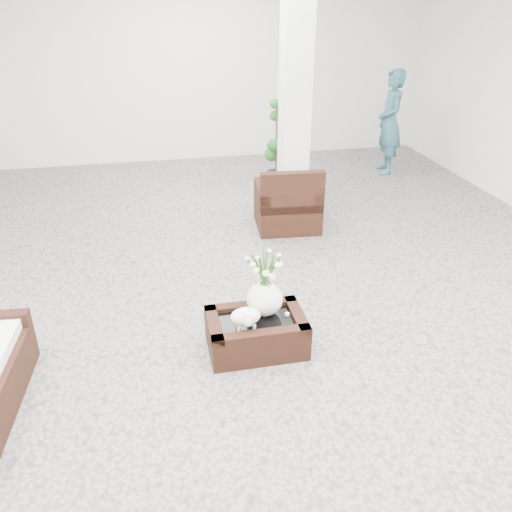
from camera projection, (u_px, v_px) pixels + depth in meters
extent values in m
plane|color=gray|center=(254.00, 302.00, 5.73)|extent=(11.00, 11.00, 0.00)
cube|color=white|center=(295.00, 88.00, 7.58)|extent=(0.40, 0.40, 3.50)
cube|color=black|center=(256.00, 334.00, 4.95)|extent=(0.90, 0.60, 0.31)
ellipsoid|color=white|center=(246.00, 318.00, 4.72)|extent=(0.28, 0.23, 0.21)
cylinder|color=white|center=(287.00, 314.00, 4.94)|extent=(0.04, 0.04, 0.03)
cube|color=black|center=(287.00, 196.00, 7.35)|extent=(0.92, 0.89, 0.91)
imported|color=#2D5864|center=(390.00, 122.00, 9.33)|extent=(0.53, 0.72, 1.82)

